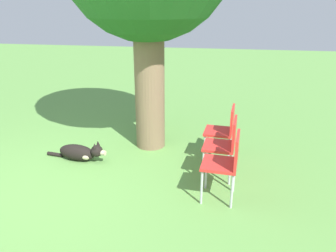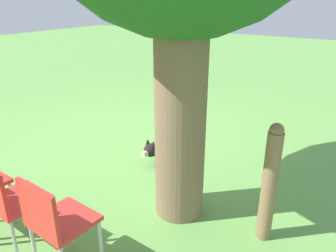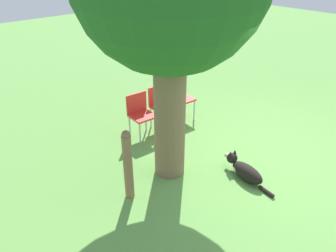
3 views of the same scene
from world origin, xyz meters
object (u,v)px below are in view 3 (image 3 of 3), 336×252
(dog, at_px, (244,170))
(red_chair_2, at_px, (140,112))
(red_chair_0, at_px, (180,96))
(red_chair_1, at_px, (161,103))
(fence_post, at_px, (128,165))

(dog, distance_m, red_chair_2, 2.24)
(red_chair_0, xyz_separation_m, red_chair_2, (-0.06, 1.10, 0.00))
(red_chair_2, bearing_deg, red_chair_1, 96.75)
(red_chair_2, bearing_deg, fence_post, -39.15)
(fence_post, distance_m, red_chair_2, 1.79)
(dog, bearing_deg, red_chair_0, -8.80)
(red_chair_1, height_order, red_chair_2, same)
(red_chair_0, bearing_deg, red_chair_2, -83.25)
(dog, xyz_separation_m, red_chair_0, (2.22, -0.67, 0.39))
(fence_post, distance_m, red_chair_1, 2.22)
(red_chair_0, bearing_deg, dog, -12.89)
(dog, bearing_deg, red_chair_1, 4.90)
(dog, xyz_separation_m, red_chair_2, (2.16, 0.43, 0.39))
(dog, relative_size, fence_post, 0.93)
(dog, bearing_deg, fence_post, 70.55)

